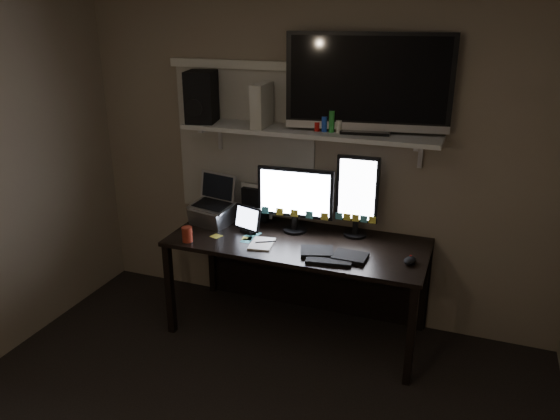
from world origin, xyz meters
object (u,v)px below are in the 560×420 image
at_px(desk, 303,256).
at_px(laptop, 212,201).
at_px(monitor_landscape, 295,200).
at_px(monitor_portrait, 357,196).
at_px(tablet, 248,219).
at_px(tv, 368,84).
at_px(game_console, 262,105).
at_px(cup, 187,234).
at_px(keyboard, 333,254).
at_px(speaker, 202,97).
at_px(mouse, 410,260).

height_order(desk, laptop, laptop).
xyz_separation_m(monitor_landscape, monitor_portrait, (0.43, 0.07, 0.05)).
height_order(tablet, laptop, laptop).
xyz_separation_m(tablet, laptop, (-0.32, 0.06, 0.08)).
relative_size(tv, game_console, 3.59).
bearing_deg(monitor_portrait, tablet, -165.54).
distance_m(tablet, cup, 0.45).
relative_size(cup, game_console, 0.36).
bearing_deg(tv, laptop, -179.32).
distance_m(monitor_landscape, cup, 0.80).
distance_m(monitor_landscape, keyboard, 0.55).
bearing_deg(speaker, desk, -16.84).
height_order(mouse, speaker, speaker).
distance_m(mouse, tv, 1.17).
height_order(desk, monitor_portrait, monitor_portrait).
distance_m(keyboard, mouse, 0.49).
xyz_separation_m(monitor_portrait, cup, (-1.07, -0.51, -0.24)).
xyz_separation_m(keyboard, game_console, (-0.63, 0.34, 0.89)).
relative_size(monitor_landscape, game_console, 1.85).
relative_size(keyboard, tablet, 1.96).
relative_size(desk, mouse, 16.02).
height_order(tv, game_console, tv).
xyz_separation_m(monitor_landscape, laptop, (-0.63, -0.08, -0.06)).
bearing_deg(monitor_landscape, tablet, -159.40).
relative_size(game_console, speaker, 0.82).
height_order(monitor_portrait, tv, tv).
bearing_deg(keyboard, tablet, 157.02).
distance_m(keyboard, laptop, 1.05).
distance_m(monitor_portrait, game_console, 0.91).
bearing_deg(tablet, speaker, 176.85).
bearing_deg(monitor_landscape, desk, -27.61).
xyz_separation_m(cup, tv, (1.11, 0.52, 1.02)).
bearing_deg(desk, monitor_landscape, 155.71).
height_order(monitor_landscape, speaker, speaker).
relative_size(desk, speaker, 4.94).
bearing_deg(cup, keyboard, 6.77).
relative_size(desk, cup, 16.82).
bearing_deg(cup, game_console, 49.73).
bearing_deg(keyboard, cup, 178.53).
height_order(desk, cup, cup).
bearing_deg(monitor_portrait, speaker, -178.73).
xyz_separation_m(monitor_portrait, laptop, (-1.06, -0.15, -0.12)).
bearing_deg(desk, laptop, -176.39).
bearing_deg(game_console, monitor_landscape, -5.66).
xyz_separation_m(mouse, game_console, (-1.12, 0.27, 0.88)).
height_order(monitor_portrait, cup, monitor_portrait).
bearing_deg(mouse, game_console, 179.45).
height_order(laptop, tv, tv).
bearing_deg(tv, game_console, 177.44).
distance_m(cup, game_console, 1.04).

